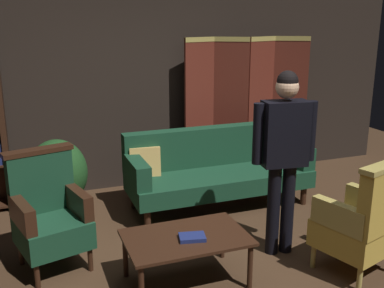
% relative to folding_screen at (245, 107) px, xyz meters
% --- Properties ---
extents(ground_plane, '(10.00, 10.00, 0.00)m').
position_rel_folding_screen_xyz_m(ground_plane, '(-1.26, -2.13, -0.99)').
color(ground_plane, '#3D2819').
extents(back_wall, '(7.20, 0.10, 2.80)m').
position_rel_folding_screen_xyz_m(back_wall, '(-1.26, 0.32, 0.41)').
color(back_wall, black).
rests_on(back_wall, ground_plane).
extents(folding_screen, '(1.68, 0.37, 1.90)m').
position_rel_folding_screen_xyz_m(folding_screen, '(0.00, 0.00, 0.00)').
color(folding_screen, '#5B2319').
rests_on(folding_screen, ground_plane).
extents(velvet_couch, '(2.12, 0.78, 0.88)m').
position_rel_folding_screen_xyz_m(velvet_couch, '(-0.71, -0.68, -0.53)').
color(velvet_couch, black).
rests_on(velvet_couch, ground_plane).
extents(coffee_table, '(1.00, 0.64, 0.42)m').
position_rel_folding_screen_xyz_m(coffee_table, '(-1.62, -2.15, -0.61)').
color(coffee_table, black).
rests_on(coffee_table, ground_plane).
extents(armchair_gilt_accent, '(0.72, 0.72, 1.04)m').
position_rel_folding_screen_xyz_m(armchair_gilt_accent, '(-0.18, -2.54, -0.50)').
color(armchair_gilt_accent, tan).
rests_on(armchair_gilt_accent, ground_plane).
extents(armchair_wing_left, '(0.71, 0.70, 1.04)m').
position_rel_folding_screen_xyz_m(armchair_wing_left, '(-2.63, -1.46, -0.50)').
color(armchair_wing_left, black).
rests_on(armchair_wing_left, ground_plane).
extents(standing_figure, '(0.59, 0.26, 1.70)m').
position_rel_folding_screen_xyz_m(standing_figure, '(-0.63, -1.97, 0.04)').
color(standing_figure, black).
rests_on(standing_figure, ground_plane).
extents(potted_plant, '(0.62, 0.62, 0.92)m').
position_rel_folding_screen_xyz_m(potted_plant, '(-2.49, -0.59, -0.46)').
color(potted_plant, brown).
rests_on(potted_plant, ground_plane).
extents(book_navy_cloth, '(0.23, 0.19, 0.03)m').
position_rel_folding_screen_xyz_m(book_navy_cloth, '(-1.59, -2.22, -0.55)').
color(book_navy_cloth, navy).
rests_on(book_navy_cloth, coffee_table).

